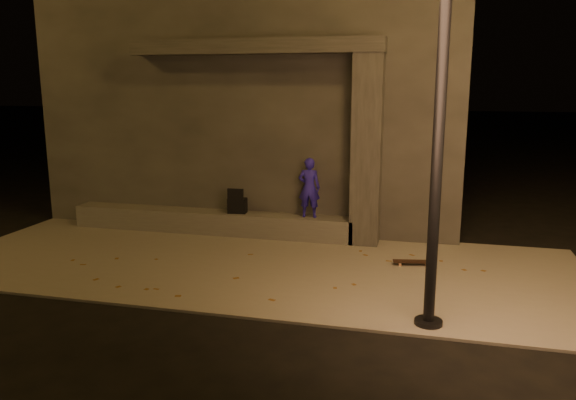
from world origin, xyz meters
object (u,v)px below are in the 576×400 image
(column, at_px, (367,151))
(backpack, at_px, (237,204))
(skateboarder, at_px, (309,188))
(skateboard, at_px, (413,262))

(column, distance_m, backpack, 2.86)
(skateboarder, bearing_deg, column, 178.44)
(column, height_order, backpack, column)
(column, height_order, skateboard, column)
(skateboarder, height_order, skateboard, skateboarder)
(backpack, bearing_deg, skateboard, -23.01)
(skateboarder, bearing_deg, backpack, -1.56)
(column, bearing_deg, skateboarder, 180.00)
(column, relative_size, skateboarder, 3.04)
(skateboarder, height_order, backpack, skateboarder)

